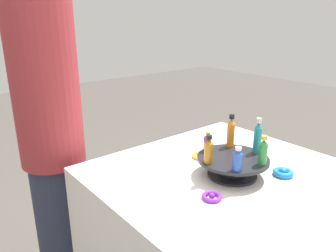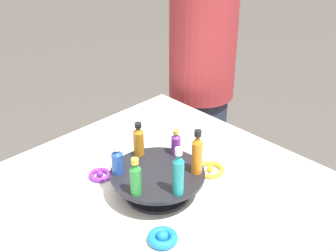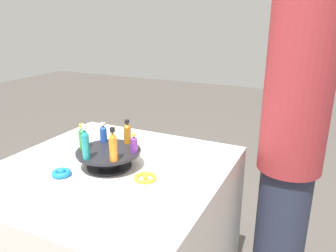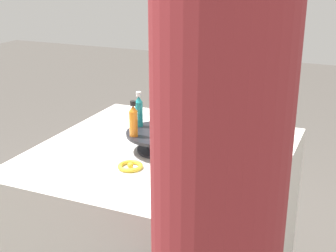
# 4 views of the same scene
# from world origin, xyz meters

# --- Properties ---
(party_table) EXTENTS (1.00, 1.00, 0.80)m
(party_table) POSITION_xyz_m (0.00, 0.00, 0.40)
(party_table) COLOR silver
(party_table) RESTS_ON ground_plane
(display_stand) EXTENTS (0.29, 0.29, 0.08)m
(display_stand) POSITION_xyz_m (0.00, 0.00, 0.85)
(display_stand) COLOR black
(display_stand) RESTS_ON party_table
(bottle_purple) EXTENTS (0.03, 0.03, 0.09)m
(bottle_purple) POSITION_xyz_m (-0.11, -0.03, 0.92)
(bottle_purple) COLOR #702D93
(bottle_purple) RESTS_ON display_stand
(bottle_amber) EXTENTS (0.03, 0.03, 0.11)m
(bottle_amber) POSITION_xyz_m (-0.03, -0.11, 0.93)
(bottle_amber) COLOR #AD6B19
(bottle_amber) RESTS_ON display_stand
(bottle_blue) EXTENTS (0.03, 0.03, 0.09)m
(bottle_blue) POSITION_xyz_m (0.09, -0.08, 0.92)
(bottle_blue) COLOR #234CAD
(bottle_blue) RESTS_ON display_stand
(bottle_green) EXTENTS (0.03, 0.03, 0.12)m
(bottle_green) POSITION_xyz_m (0.11, 0.03, 0.93)
(bottle_green) COLOR #288438
(bottle_green) RESTS_ON display_stand
(bottle_teal) EXTENTS (0.03, 0.03, 0.15)m
(bottle_teal) POSITION_xyz_m (0.03, 0.11, 0.95)
(bottle_teal) COLOR teal
(bottle_teal) RESTS_ON display_stand
(bottle_orange) EXTENTS (0.03, 0.03, 0.14)m
(bottle_orange) POSITION_xyz_m (-0.09, 0.08, 0.95)
(bottle_orange) COLOR orange
(bottle_orange) RESTS_ON display_stand
(ribbon_bow_blue) EXTENTS (0.08, 0.08, 0.03)m
(ribbon_bow_blue) POSITION_xyz_m (0.13, 0.16, 0.81)
(ribbon_bow_blue) COLOR blue
(ribbon_bow_blue) RESTS_ON party_table
(ribbon_bow_gold) EXTENTS (0.09, 0.09, 0.02)m
(ribbon_bow_gold) POSITION_xyz_m (-0.21, 0.04, 0.81)
(ribbon_bow_gold) COLOR gold
(ribbon_bow_gold) RESTS_ON party_table
(ribbon_bow_purple) EXTENTS (0.07, 0.07, 0.02)m
(ribbon_bow_purple) POSITION_xyz_m (0.07, -0.20, 0.81)
(ribbon_bow_purple) COLOR purple
(ribbon_bow_purple) RESTS_ON party_table
(person_figure) EXTENTS (0.30, 0.30, 1.77)m
(person_figure) POSITION_xyz_m (-0.72, -0.46, 0.89)
(person_figure) COLOR #282D42
(person_figure) RESTS_ON ground_plane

